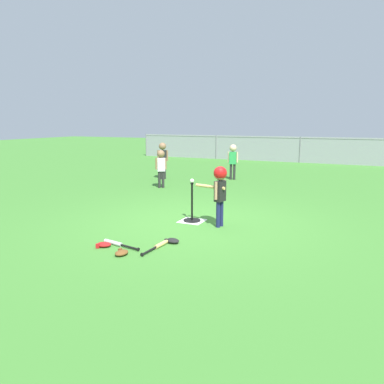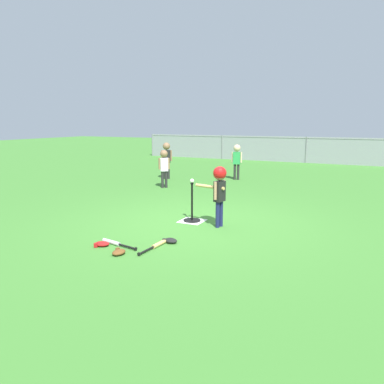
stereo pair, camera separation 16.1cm
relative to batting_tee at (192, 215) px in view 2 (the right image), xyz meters
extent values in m
plane|color=#3D7A2D|center=(0.10, -0.07, -0.12)|extent=(60.00, 60.00, 0.00)
cube|color=white|center=(0.00, 0.00, -0.11)|extent=(0.44, 0.44, 0.01)
cylinder|color=black|center=(0.00, 0.00, -0.11)|extent=(0.32, 0.32, 0.03)
cylinder|color=black|center=(0.00, 0.00, 0.26)|extent=(0.04, 0.04, 0.70)
cylinder|color=black|center=(0.00, 0.00, 0.59)|extent=(0.06, 0.06, 0.02)
sphere|color=white|center=(0.00, 0.00, 0.64)|extent=(0.07, 0.07, 0.07)
cylinder|color=#191E4C|center=(0.59, -0.18, 0.11)|extent=(0.07, 0.07, 0.46)
cylinder|color=#191E4C|center=(0.61, -0.09, 0.11)|extent=(0.07, 0.07, 0.46)
cube|color=black|center=(0.60, -0.14, 0.52)|extent=(0.16, 0.23, 0.36)
cylinder|color=tan|center=(0.57, -0.26, 0.54)|extent=(0.05, 0.05, 0.31)
cylinder|color=tan|center=(0.63, -0.01, 0.54)|extent=(0.05, 0.05, 0.31)
sphere|color=tan|center=(0.60, -0.14, 0.81)|extent=(0.20, 0.20, 0.20)
sphere|color=red|center=(0.60, -0.14, 0.83)|extent=(0.23, 0.23, 0.23)
cylinder|color=#DBB266|center=(0.39, -0.09, 0.57)|extent=(0.60, 0.19, 0.06)
cylinder|color=#262626|center=(-3.00, 4.35, 0.14)|extent=(0.08, 0.08, 0.52)
cylinder|color=#262626|center=(-3.10, 4.28, 0.14)|extent=(0.08, 0.08, 0.52)
cube|color=black|center=(-3.05, 4.32, 0.60)|extent=(0.27, 0.25, 0.40)
cylinder|color=#8C6647|center=(-2.93, 4.40, 0.63)|extent=(0.06, 0.06, 0.35)
cylinder|color=#8C6647|center=(-3.17, 4.23, 0.63)|extent=(0.06, 0.06, 0.35)
sphere|color=#8C6647|center=(-3.05, 4.32, 0.93)|extent=(0.23, 0.23, 0.23)
cylinder|color=#262626|center=(-0.93, 5.16, 0.13)|extent=(0.08, 0.08, 0.49)
cylinder|color=#262626|center=(-1.04, 5.14, 0.13)|extent=(0.08, 0.08, 0.49)
cube|color=green|center=(-0.99, 5.15, 0.57)|extent=(0.24, 0.17, 0.38)
cylinder|color=beige|center=(-0.85, 5.18, 0.60)|extent=(0.05, 0.05, 0.33)
cylinder|color=beige|center=(-1.12, 5.12, 0.60)|extent=(0.05, 0.05, 0.33)
sphere|color=beige|center=(-0.99, 5.15, 0.88)|extent=(0.22, 0.22, 0.22)
cylinder|color=#262626|center=(-2.24, 2.89, 0.12)|extent=(0.07, 0.07, 0.47)
cylinder|color=#262626|center=(-2.32, 2.83, 0.12)|extent=(0.07, 0.07, 0.47)
cube|color=white|center=(-2.28, 2.86, 0.53)|extent=(0.24, 0.23, 0.36)
cylinder|color=#8C6647|center=(-2.18, 2.94, 0.56)|extent=(0.05, 0.05, 0.31)
cylinder|color=#8C6647|center=(-2.38, 2.78, 0.56)|extent=(0.05, 0.05, 0.31)
sphere|color=#8C6647|center=(-2.28, 2.86, 0.83)|extent=(0.21, 0.21, 0.21)
cylinder|color=silver|center=(-0.50, -1.74, -0.09)|extent=(0.35, 0.12, 0.06)
cylinder|color=black|center=(-0.16, -1.80, -0.09)|extent=(0.34, 0.09, 0.03)
cylinder|color=black|center=(0.01, -1.83, -0.09)|extent=(0.02, 0.05, 0.05)
cylinder|color=#DBB266|center=(0.19, -1.48, -0.09)|extent=(0.07, 0.34, 0.06)
cylinder|color=black|center=(0.18, -1.82, -0.09)|extent=(0.04, 0.34, 0.03)
cylinder|color=black|center=(0.17, -1.99, -0.09)|extent=(0.05, 0.02, 0.05)
ellipsoid|color=black|center=(0.28, -1.28, -0.08)|extent=(0.26, 0.22, 0.07)
cube|color=black|center=(0.19, -1.33, -0.08)|extent=(0.06, 0.05, 0.06)
ellipsoid|color=#B21919|center=(-0.56, -1.88, -0.08)|extent=(0.26, 0.22, 0.07)
cube|color=#B21919|center=(-0.60, -1.97, -0.08)|extent=(0.06, 0.05, 0.06)
ellipsoid|color=brown|center=(-0.11, -2.06, -0.08)|extent=(0.16, 0.22, 0.07)
cube|color=brown|center=(-0.19, -1.99, -0.08)|extent=(0.04, 0.05, 0.06)
cylinder|color=slate|center=(-7.90, 11.15, 0.46)|extent=(0.06, 0.06, 1.15)
cylinder|color=slate|center=(-3.90, 11.15, 0.46)|extent=(0.06, 0.06, 1.15)
cylinder|color=slate|center=(0.10, 11.15, 0.46)|extent=(0.06, 0.06, 1.15)
cube|color=gray|center=(0.10, 11.15, 0.97)|extent=(16.00, 0.03, 0.03)
cube|color=gray|center=(0.10, 11.15, 0.46)|extent=(16.00, 0.01, 1.15)
camera|label=1|loc=(2.88, -6.16, 1.71)|focal=35.38mm
camera|label=2|loc=(3.03, -6.09, 1.71)|focal=35.38mm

